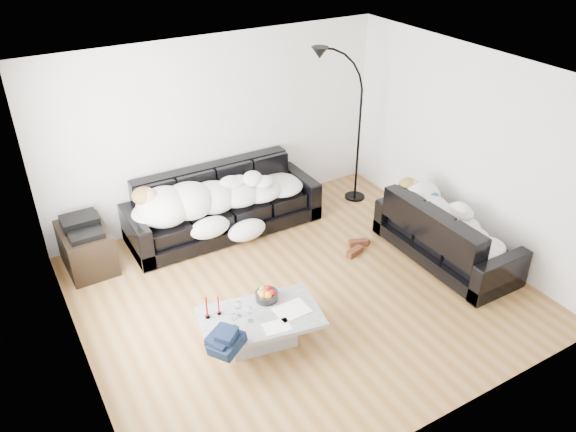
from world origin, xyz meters
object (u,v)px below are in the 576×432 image
wine_glass_b (234,320)px  candle_left (207,307)px  coffee_table (261,329)px  candle_right (219,306)px  fruit_bowl (267,294)px  sofa_right (447,232)px  wine_glass_c (250,314)px  stereo (82,225)px  sleeper_back (224,191)px  wine_glass_a (238,309)px  shoes (356,247)px  av_cabinet (87,248)px  sleeper_right (450,217)px  floor_lamp (359,134)px  sofa_back (223,203)px

wine_glass_b → candle_left: size_ratio=0.61×
coffee_table → candle_right: size_ratio=5.51×
fruit_bowl → sofa_right: bearing=-0.2°
candle_left → wine_glass_c: bearing=-37.0°
wine_glass_b → stereo: bearing=111.9°
fruit_bowl → candle_left: candle_left is taller
candle_left → sleeper_back: bearing=60.7°
wine_glass_a → candle_right: candle_right is taller
stereo → fruit_bowl: bearing=-56.5°
sleeper_back → shoes: 1.95m
fruit_bowl → av_cabinet: size_ratio=0.31×
sofa_right → sleeper_back: (-2.19, 2.03, 0.25)m
sleeper_right → shoes: sleeper_right is taller
floor_lamp → stereo: bearing=-173.9°
sofa_right → sleeper_back: size_ratio=0.86×
sleeper_back → sleeper_right: size_ratio=1.35×
fruit_bowl → shoes: fruit_bowl is taller
coffee_table → wine_glass_c: 0.30m
wine_glass_a → av_cabinet: 2.47m
coffee_table → wine_glass_a: bearing=152.8°
fruit_bowl → wine_glass_b: bearing=-156.1°
sofa_back → wine_glass_a: size_ratio=14.27×
sleeper_back → stereo: sleeper_back is taller
shoes → floor_lamp: (0.86, 1.21, 1.02)m
sleeper_back → candle_left: 2.27m
sleeper_back → candle_left: bearing=-119.3°
coffee_table → floor_lamp: bearing=37.2°
fruit_bowl → wine_glass_c: bearing=-144.9°
sofa_right → av_cabinet: size_ratio=2.39×
wine_glass_a → wine_glass_c: (0.07, -0.13, -0.00)m
sleeper_back → coffee_table: (-0.62, -2.22, -0.46)m
wine_glass_b → floor_lamp: 3.80m
sofa_right → wine_glass_b: sofa_right is taller
sofa_right → wine_glass_c: size_ratio=10.82×
sofa_right → fruit_bowl: 2.63m
candle_right → shoes: size_ratio=0.52×
wine_glass_c → stereo: size_ratio=0.41×
wine_glass_b → stereo: size_ratio=0.37×
sofa_back → wine_glass_a: sofa_back is taller
sofa_right → floor_lamp: bearing=1.0°
coffee_table → stereo: bearing=118.2°
wine_glass_c → candle_left: size_ratio=0.67×
sofa_back → floor_lamp: (2.16, -0.16, 0.63)m
sofa_back → wine_glass_b: 2.47m
candle_right → sleeper_right: bearing=-0.8°
candle_left → shoes: 2.54m
fruit_bowl → wine_glass_a: (-0.39, -0.09, 0.02)m
sleeper_right → wine_glass_a: 3.02m
wine_glass_a → shoes: (2.12, 0.79, -0.41)m
stereo → av_cabinet: bearing=0.0°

